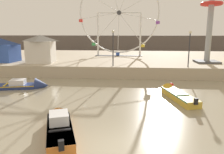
# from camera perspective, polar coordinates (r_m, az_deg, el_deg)

# --- Properties ---
(ground_plane) EXTENTS (240.00, 240.00, 0.00)m
(ground_plane) POSITION_cam_1_polar(r_m,az_deg,el_deg) (10.36, -0.30, -18.32)
(ground_plane) COLOR gray
(quay_promenade) EXTENTS (110.00, 23.36, 1.36)m
(quay_promenade) POSITION_cam_1_polar(r_m,az_deg,el_deg) (36.05, 3.57, 4.33)
(quay_promenade) COLOR #B7A88E
(quay_promenade) RESTS_ON ground_plane
(distant_town_skyline) EXTENTS (140.00, 3.00, 4.40)m
(distant_town_skyline) POSITION_cam_1_polar(r_m,az_deg,el_deg) (63.19, 4.21, 8.77)
(distant_town_skyline) COLOR #564C47
(distant_town_skyline) RESTS_ON ground_plane
(motorboat_orange_hull) EXTENTS (2.90, 5.29, 1.38)m
(motorboat_orange_hull) POSITION_cam_1_polar(r_m,az_deg,el_deg) (12.32, -13.63, -11.79)
(motorboat_orange_hull) COLOR orange
(motorboat_orange_hull) RESTS_ON ground_plane
(motorboat_navy_blue) EXTENTS (5.74, 2.76, 1.50)m
(motorboat_navy_blue) POSITION_cam_1_polar(r_m,az_deg,el_deg) (22.35, -21.72, -2.05)
(motorboat_navy_blue) COLOR navy
(motorboat_navy_blue) RESTS_ON ground_plane
(motorboat_mustard_yellow) EXTENTS (2.48, 6.08, 1.12)m
(motorboat_mustard_yellow) POSITION_cam_1_polar(r_m,az_deg,el_deg) (18.72, 15.94, -4.05)
(motorboat_mustard_yellow) COLOR gold
(motorboat_mustard_yellow) RESTS_ON ground_plane
(ferris_wheel_white_frame) EXTENTS (13.07, 1.20, 13.43)m
(ferris_wheel_white_frame) POSITION_cam_1_polar(r_m,az_deg,el_deg) (36.60, 1.86, 16.10)
(ferris_wheel_white_frame) COLOR silver
(ferris_wheel_white_frame) RESTS_ON quay_promenade
(drop_tower_steel_tower) EXTENTS (2.80, 2.80, 13.57)m
(drop_tower_steel_tower) POSITION_cam_1_polar(r_m,az_deg,el_deg) (30.76, 24.38, 14.72)
(drop_tower_steel_tower) COLOR #999EA3
(drop_tower_steel_tower) RESTS_ON quay_promenade
(carnival_booth_blue_tent) EXTENTS (4.33, 3.47, 3.08)m
(carnival_booth_blue_tent) POSITION_cam_1_polar(r_m,az_deg,el_deg) (32.63, -26.88, 6.41)
(carnival_booth_blue_tent) COLOR #3356B7
(carnival_booth_blue_tent) RESTS_ON quay_promenade
(carnival_booth_white_ticket) EXTENTS (3.78, 3.54, 3.54)m
(carnival_booth_white_ticket) POSITION_cam_1_polar(r_m,az_deg,el_deg) (29.76, -18.10, 7.16)
(carnival_booth_white_ticket) COLOR silver
(carnival_booth_white_ticket) RESTS_ON quay_promenade
(promenade_lamp_near) EXTENTS (0.32, 0.32, 4.11)m
(promenade_lamp_near) POSITION_cam_1_polar(r_m,az_deg,el_deg) (25.21, 0.27, 8.93)
(promenade_lamp_near) COLOR #2D2D33
(promenade_lamp_near) RESTS_ON quay_promenade
(promenade_lamp_far) EXTENTS (0.32, 0.32, 4.03)m
(promenade_lamp_far) POSITION_cam_1_polar(r_m,az_deg,el_deg) (25.93, 19.61, 8.24)
(promenade_lamp_far) COLOR #2D2D33
(promenade_lamp_far) RESTS_ON quay_promenade
(mooring_buoy_orange) EXTENTS (0.44, 0.44, 0.44)m
(mooring_buoy_orange) POSITION_cam_1_polar(r_m,az_deg,el_deg) (21.72, 15.23, -2.06)
(mooring_buoy_orange) COLOR red
(mooring_buoy_orange) RESTS_ON ground_plane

